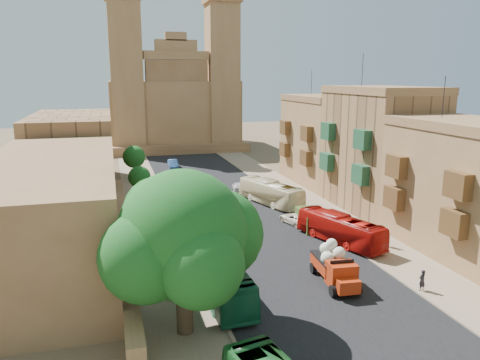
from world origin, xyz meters
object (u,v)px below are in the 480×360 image
car_cream (295,219)px  street_tree_c (139,177)px  bus_cream_east (271,193)px  street_tree_d (134,157)px  bus_green_north (218,275)px  pedestrian_a (422,280)px  ficus_tree (184,239)px  pedestrian_c (386,237)px  car_white_b (238,186)px  car_blue_b (173,164)px  bus_red_east (340,229)px  car_white_a (214,203)px  street_tree_a (160,240)px  street_tree_b (147,202)px  car_blue_a (240,245)px  church (173,103)px  olive_pickup (310,220)px  car_dkblue (183,176)px  red_truck (335,265)px

car_cream → street_tree_c: bearing=-57.6°
bus_cream_east → street_tree_d: bearing=-69.3°
bus_green_north → pedestrian_a: bus_green_north is taller
ficus_tree → pedestrian_c: 22.07m
ficus_tree → car_white_b: ficus_tree is taller
street_tree_c → car_blue_b: 20.90m
ficus_tree → bus_cream_east: size_ratio=0.97×
bus_red_east → car_white_a: size_ratio=2.55×
street_tree_d → pedestrian_a: 46.53m
bus_green_north → pedestrian_c: (16.45, 5.16, -0.56)m
street_tree_a → ficus_tree: bearing=-85.8°
street_tree_b → car_white_b: (12.80, 13.17, -2.22)m
bus_green_north → car_blue_a: (3.62, 7.44, -0.80)m
car_white_b → street_tree_b: bearing=54.9°
street_tree_d → car_cream: 30.21m
street_tree_d → bus_cream_east: 23.67m
car_white_a → bus_red_east: bearing=-38.3°
car_cream → car_blue_b: 34.88m
street_tree_b → car_cream: street_tree_b is taller
church → pedestrian_c: size_ratio=20.60×
olive_pickup → car_blue_a: (-8.42, -4.34, -0.22)m
car_white_b → street_tree_d: bearing=-31.1°
car_cream → car_dkblue: bearing=-85.1°
bus_red_east → pedestrian_a: bearing=77.0°
pedestrian_a → olive_pickup: bearing=-96.9°
bus_cream_east → car_blue_a: 15.93m
car_dkblue → pedestrian_a: pedestrian_a is taller
car_white_a → street_tree_b: bearing=-122.1°
street_tree_b → street_tree_d: 24.01m
car_white_a → car_cream: 10.60m
bus_red_east → street_tree_b: bearing=-46.1°
bus_green_north → car_white_b: bearing=69.7°
bus_red_east → car_dkblue: bearing=-90.6°
car_white_a → pedestrian_a: size_ratio=2.36×
street_tree_d → car_white_b: size_ratio=1.46×
car_blue_a → pedestrian_c: size_ratio=2.14×
olive_pickup → car_dkblue: size_ratio=1.01×
pedestrian_a → pedestrian_c: 8.76m
street_tree_d → pedestrian_c: 40.04m
red_truck → bus_red_east: (4.40, 7.68, -0.08)m
street_tree_b → car_blue_a: street_tree_b is taller
bus_red_east → pedestrian_c: (3.45, -2.00, -0.43)m
church → street_tree_b: 55.92m
street_tree_d → pedestrian_c: street_tree_d is taller
street_tree_a → bus_cream_east: bearing=50.0°
car_white_b → pedestrian_a: 32.55m
car_white_a → car_dkblue: bearing=115.5°
car_blue_b → pedestrian_a: size_ratio=2.60×
car_blue_a → pedestrian_a: bearing=-27.8°
ficus_tree → red_truck: ficus_tree is taller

